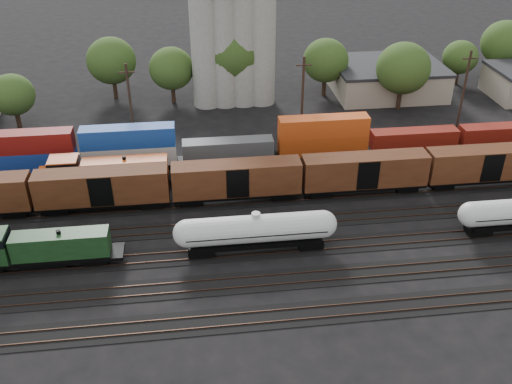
{
  "coord_description": "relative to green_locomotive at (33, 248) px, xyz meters",
  "views": [
    {
      "loc": [
        -3.91,
        -52.75,
        35.95
      ],
      "look_at": [
        2.88,
        2.0,
        3.0
      ],
      "focal_mm": 40.0,
      "sensor_mm": 36.0,
      "label": 1
    }
  ],
  "objects": [
    {
      "name": "tree_band",
      "position": [
        11.91,
        41.39,
        5.11
      ],
      "size": [
        165.81,
        20.63,
        14.15
      ],
      "color": "black",
      "rests_on": "ground"
    },
    {
      "name": "boxcar_string",
      "position": [
        13.47,
        10.0,
        0.73
      ],
      "size": [
        153.6,
        2.9,
        4.2
      ],
      "color": "black",
      "rests_on": "ground"
    },
    {
      "name": "orange_locomotive",
      "position": [
        5.06,
        15.0,
        0.06
      ],
      "size": [
        17.09,
        2.85,
        4.27
      ],
      "color": "black",
      "rests_on": "ground"
    },
    {
      "name": "grain_silo",
      "position": [
        23.48,
        41.0,
        8.87
      ],
      "size": [
        13.4,
        5.0,
        29.0
      ],
      "color": "#9C9A8F",
      "rests_on": "ground"
    },
    {
      "name": "industrial_sheds",
      "position": [
        26.83,
        40.25,
        0.17
      ],
      "size": [
        119.38,
        17.26,
        5.1
      ],
      "color": "#9E937F",
      "rests_on": "ground"
    },
    {
      "name": "ground",
      "position": [
        20.2,
        5.0,
        -2.39
      ],
      "size": [
        600.0,
        600.0,
        0.0
      ],
      "primitive_type": "plane",
      "color": "black"
    },
    {
      "name": "container_wall",
      "position": [
        -0.37,
        20.0,
        0.24
      ],
      "size": [
        162.05,
        2.6,
        5.8
      ],
      "color": "black",
      "rests_on": "ground"
    },
    {
      "name": "tracks",
      "position": [
        20.2,
        5.0,
        -2.34
      ],
      "size": [
        180.0,
        33.2,
        0.2
      ],
      "color": "black",
      "rests_on": "ground"
    },
    {
      "name": "green_locomotive",
      "position": [
        0.0,
        0.0,
        0.0
      ],
      "size": [
        15.71,
        2.77,
        4.16
      ],
      "color": "black",
      "rests_on": "ground"
    },
    {
      "name": "tank_car_a",
      "position": [
        22.2,
        0.0,
        0.25
      ],
      "size": [
        16.92,
        3.03,
        4.43
      ],
      "color": "silver",
      "rests_on": "ground"
    },
    {
      "name": "utility_poles",
      "position": [
        20.2,
        27.0,
        3.82
      ],
      "size": [
        122.2,
        0.36,
        12.0
      ],
      "color": "black",
      "rests_on": "ground"
    }
  ]
}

